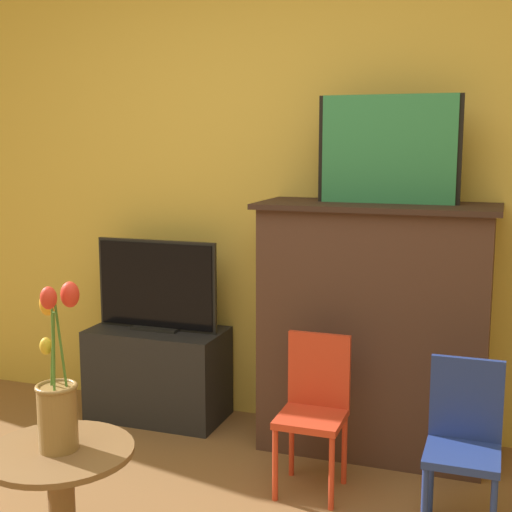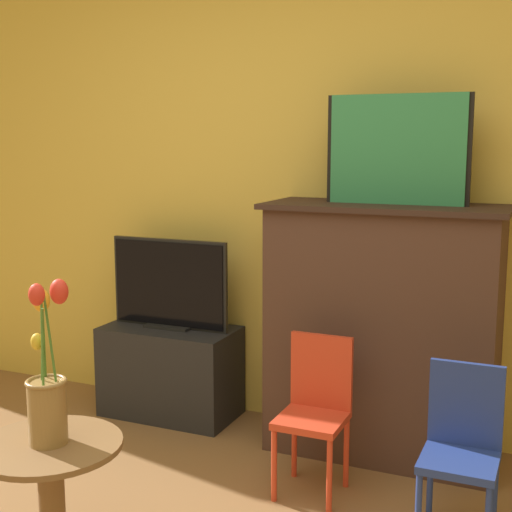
% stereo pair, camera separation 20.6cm
% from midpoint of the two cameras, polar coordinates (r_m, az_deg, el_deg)
% --- Properties ---
extents(wall_back, '(8.00, 0.06, 2.70)m').
position_cam_midpoint_polar(wall_back, '(3.69, 1.71, 7.11)').
color(wall_back, '#EAC651').
rests_on(wall_back, ground).
extents(fireplace_mantel, '(1.11, 0.48, 1.20)m').
position_cam_midpoint_polar(fireplace_mantel, '(3.44, 7.77, -5.57)').
color(fireplace_mantel, '#4C3328').
rests_on(fireplace_mantel, ground).
extents(painting, '(0.65, 0.03, 0.49)m').
position_cam_midpoint_polar(painting, '(3.32, 8.78, 8.42)').
color(painting, black).
rests_on(painting, fireplace_mantel).
extents(tv_stand, '(0.72, 0.38, 0.49)m').
position_cam_midpoint_polar(tv_stand, '(3.94, -9.35, -9.25)').
color(tv_stand, '#232326').
rests_on(tv_stand, ground).
extents(tv_monitor, '(0.68, 0.12, 0.48)m').
position_cam_midpoint_polar(tv_monitor, '(3.82, -9.50, -2.43)').
color(tv_monitor, black).
rests_on(tv_monitor, tv_stand).
extents(chair_red, '(0.27, 0.27, 0.67)m').
position_cam_midpoint_polar(chair_red, '(3.10, 2.76, -11.70)').
color(chair_red, red).
rests_on(chair_red, ground).
extents(chair_blue, '(0.27, 0.27, 0.67)m').
position_cam_midpoint_polar(chair_blue, '(2.86, 14.26, -13.90)').
color(chair_blue, navy).
rests_on(chair_blue, ground).
extents(side_table, '(0.48, 0.48, 0.50)m').
position_cam_midpoint_polar(side_table, '(2.57, -17.65, -18.06)').
color(side_table, brown).
rests_on(side_table, ground).
extents(vase_tulips, '(0.20, 0.21, 0.55)m').
position_cam_midpoint_polar(vase_tulips, '(2.44, -18.02, -10.55)').
color(vase_tulips, olive).
rests_on(vase_tulips, side_table).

